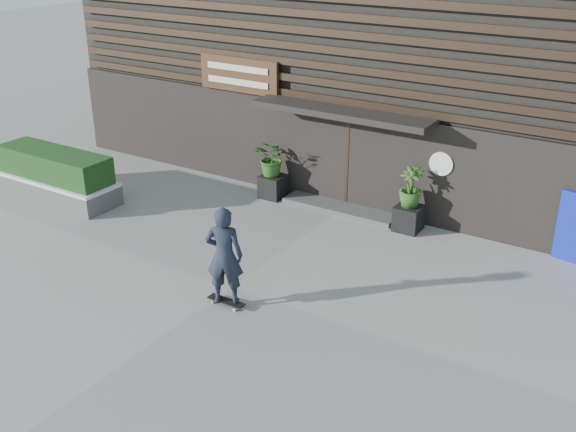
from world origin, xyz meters
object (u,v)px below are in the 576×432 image
Objects in this scene: planter_pot_left at (273,186)px; planter_pot_right at (408,218)px; skateboarder at (224,256)px; raised_bed at (58,189)px.

planter_pot_left is 1.00× the size of planter_pot_right.
planter_pot_left is 5.51m from skateboarder.
planter_pot_left is 0.30× the size of skateboarder.
planter_pot_left is 3.80m from planter_pot_right.
skateboarder is (6.95, -1.93, 0.80)m from raised_bed.
skateboarder is at bearing -65.92° from planter_pot_left.
planter_pot_left is at bearing 180.00° from planter_pot_right.
planter_pot_left reaches higher than raised_bed.
planter_pot_right is 0.17× the size of raised_bed.
planter_pot_right is at bearing 0.00° from planter_pot_left.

